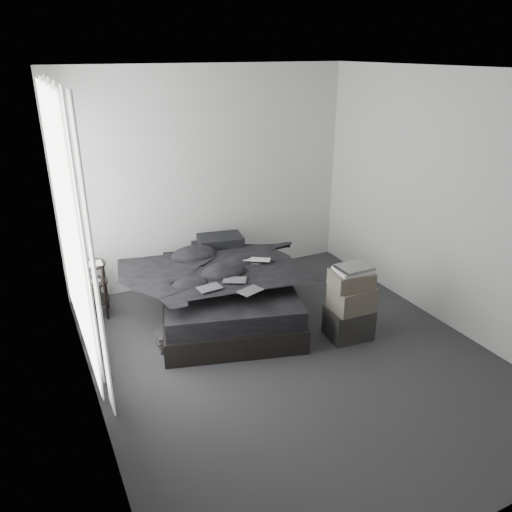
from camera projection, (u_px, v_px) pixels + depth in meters
name	position (u px, v px, depth m)	size (l,w,h in m)	color
floor	(292.00, 356.00, 4.82)	(3.60, 4.20, 0.01)	#2D2D30
ceiling	(302.00, 70.00, 3.82)	(3.60, 4.20, 0.01)	white
wall_back	(209.00, 177.00, 6.06)	(3.60, 0.01, 2.60)	silver
wall_front	(501.00, 352.00, 2.58)	(3.60, 0.01, 2.60)	silver
wall_left	(80.00, 266.00, 3.59)	(0.01, 4.20, 2.60)	silver
wall_right	(450.00, 203.00, 5.04)	(0.01, 4.20, 2.60)	silver
window_left	(67.00, 223.00, 4.33)	(0.02, 2.00, 2.30)	white
curtain_left	(74.00, 230.00, 4.37)	(0.06, 2.12, 2.48)	white
bed	(227.00, 305.00, 5.52)	(1.39, 1.83, 0.25)	black
mattress	(226.00, 287.00, 5.43)	(1.33, 1.78, 0.20)	black
duvet	(227.00, 272.00, 5.31)	(1.35, 1.57, 0.21)	black
pillow_lower	(215.00, 250.00, 6.01)	(0.55, 0.37, 0.12)	black
pillow_upper	(220.00, 241.00, 5.95)	(0.52, 0.36, 0.12)	black
laptop	(256.00, 256.00, 5.40)	(0.29, 0.19, 0.02)	silver
comic_a	(209.00, 282.00, 4.83)	(0.23, 0.15, 0.01)	black
comic_b	(234.00, 273.00, 4.99)	(0.23, 0.15, 0.01)	black
comic_c	(250.00, 284.00, 4.76)	(0.23, 0.15, 0.01)	black
side_stand	(93.00, 290.00, 5.45)	(0.33, 0.33, 0.61)	black
papers	(91.00, 264.00, 5.33)	(0.24, 0.17, 0.01)	white
floor_books	(166.00, 341.00, 4.92)	(0.16, 0.23, 0.16)	black
box_lower	(349.00, 323.00, 5.09)	(0.43, 0.34, 0.32)	black
box_mid	(352.00, 298.00, 4.98)	(0.40, 0.32, 0.24)	#575045
box_upper	(351.00, 280.00, 4.90)	(0.39, 0.31, 0.17)	#575045
art_book_white	(353.00, 270.00, 4.87)	(0.33, 0.26, 0.03)	silver
art_book_snake	(355.00, 267.00, 4.85)	(0.32, 0.25, 0.03)	silver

